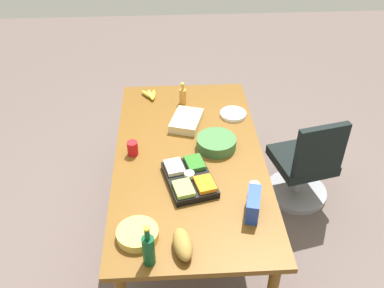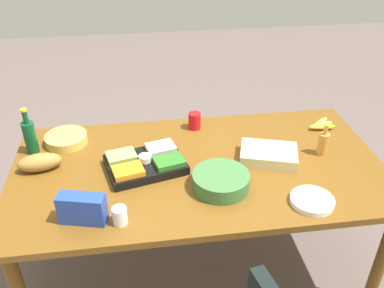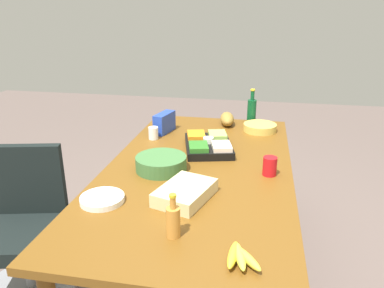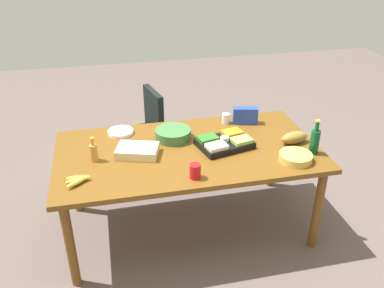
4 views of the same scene
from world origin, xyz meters
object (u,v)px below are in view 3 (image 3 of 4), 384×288
Objects in this scene: conference_table at (199,178)px; bread_loaf at (227,119)px; paper_cup at (153,133)px; wine_bottle at (252,111)px; paper_plate_stack at (102,199)px; red_solo_cup at (270,166)px; sheet_cake at (186,193)px; veggie_tray at (208,144)px; chip_bag_blue at (164,123)px; office_chair at (27,240)px; salad_bowl at (161,163)px; dressing_bottle at (173,221)px; banana_bunch at (240,256)px; chip_bowl at (260,127)px.

bread_loaf reaches higher than conference_table.
wine_bottle reaches higher than paper_cup.
conference_table is 9.58× the size of paper_plate_stack.
red_solo_cup reaches higher than sheet_cake.
veggie_tray is 2.18× the size of chip_bag_blue.
paper_plate_stack is 0.92× the size of bread_loaf.
office_chair is 4.13× the size of paper_plate_stack.
veggie_tray is at bearing 120.01° from office_chair.
wine_bottle reaches higher than salad_bowl.
paper_cup is 0.86m from wine_bottle.
paper_cup is at bearing -48.22° from bread_loaf.
paper_plate_stack is (0.51, -0.40, 0.09)m from conference_table.
dressing_bottle is 0.91× the size of chip_bag_blue.
dressing_bottle is (0.23, 0.42, 0.06)m from paper_plate_stack.
office_chair is 1.25m from dressing_bottle.
red_solo_cup is at bearing 131.61° from sheet_cake.
banana_bunch is 1.82m from wine_bottle.
chip_bag_blue is at bearing 167.06° from paper_cup.
paper_plate_stack is at bearing -59.95° from red_solo_cup.
veggie_tray is at bearing 152.92° from paper_plate_stack.
paper_cup is (-0.14, -0.43, 0.01)m from veggie_tray.
office_chair is at bearing -95.88° from sheet_cake.
chip_bag_blue reaches higher than chip_bowl.
chip_bowl is (-0.81, -0.07, -0.03)m from red_solo_cup.
salad_bowl is 0.45m from veggie_tray.
banana_bunch is 1.63m from chip_bowl.
red_solo_cup is 0.55× the size of dressing_bottle.
veggie_tray is 5.32× the size of paper_cup.
paper_plate_stack is at bearing -118.37° from dressing_bottle.
chip_bowl is at bearing 144.36° from veggie_tray.
paper_cup is (0.44, -0.49, -0.01)m from bread_loaf.
red_solo_cup is 0.50× the size of paper_plate_stack.
red_solo_cup is 1.02m from chip_bag_blue.
conference_table is 19.17× the size of red_solo_cup.
conference_table is 7.32× the size of wine_bottle.
paper_cup is (-1.30, -0.71, 0.02)m from banana_bunch.
chip_bag_blue is at bearing -148.70° from conference_table.
chip_bag_blue is at bearing -129.34° from red_solo_cup.
banana_bunch is 1.62m from chip_bag_blue.
red_solo_cup is 0.81m from dressing_bottle.
chip_bowl is 1.15× the size of chip_bag_blue.
chip_bag_blue is (-1.47, -0.68, 0.05)m from banana_bunch.
dressing_bottle reaches higher than office_chair.
dressing_bottle reaches higher than chip_bowl.
banana_bunch is at bearing 33.75° from sheet_cake.
conference_table is 9.58× the size of chip_bag_blue.
bread_loaf is at bearing 160.79° from paper_plate_stack.
banana_bunch is at bearing 63.97° from paper_plate_stack.
paper_cup is at bearing -153.91° from sheet_cake.
sheet_cake is (0.11, 1.03, 0.48)m from office_chair.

